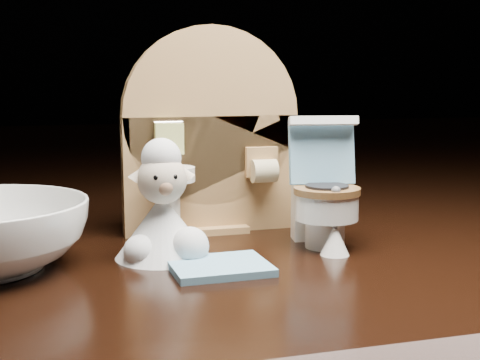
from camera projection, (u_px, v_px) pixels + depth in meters
name	position (u px, v px, depth m)	size (l,w,h in m)	color
backdrop_panel	(210.00, 143.00, 0.49)	(0.13, 0.05, 0.15)	#A67A49
toy_toilet	(323.00, 198.00, 0.46)	(0.05, 0.06, 0.09)	white
bath_mat	(220.00, 267.00, 0.40)	(0.06, 0.05, 0.00)	#6DA5C5
toilet_brush	(335.00, 237.00, 0.43)	(0.02, 0.02, 0.05)	white
plush_lamb	(163.00, 216.00, 0.42)	(0.06, 0.06, 0.08)	silver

